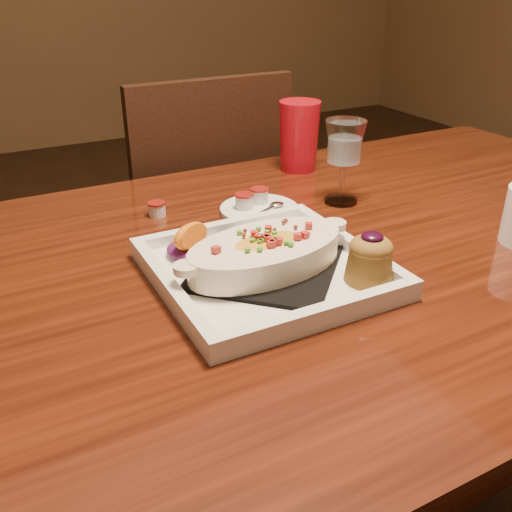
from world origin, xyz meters
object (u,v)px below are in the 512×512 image
saucer (258,208)px  chair_far (198,233)px  goblet (345,147)px  red_tumbler (299,136)px  plate (273,260)px  table (339,292)px

saucer → chair_far: bearing=81.8°
goblet → saucer: bearing=169.9°
chair_far → red_tumbler: 0.44m
chair_far → saucer: chair_far is taller
plate → red_tumbler: (0.29, 0.40, 0.05)m
table → saucer: bearing=111.4°
chair_far → red_tumbler: bearing=114.3°
table → plate: (-0.16, -0.05, 0.13)m
table → saucer: size_ratio=10.53×
chair_far → goblet: (0.10, -0.49, 0.35)m
goblet → red_tumbler: goblet is taller
red_tumbler → goblet: bearing=-98.9°
saucer → plate: bearing=-113.2°
plate → goblet: bearing=37.5°
table → goblet: size_ratio=9.64×
chair_far → goblet: size_ratio=5.98×
chair_far → saucer: 0.53m
saucer → red_tumbler: red_tumbler is taller
table → red_tumbler: bearing=69.6°
table → chair_far: size_ratio=1.61×
red_tumbler → chair_far: bearing=114.3°
table → plate: plate is taller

